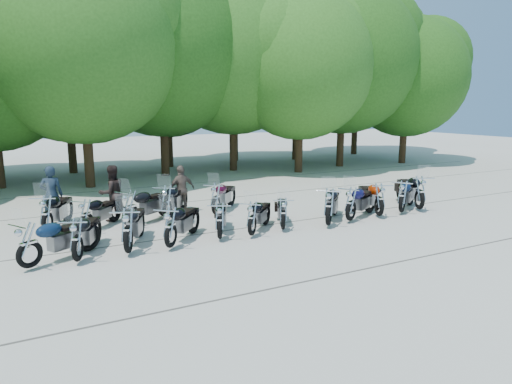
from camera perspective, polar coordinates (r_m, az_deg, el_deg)
name	(u,v)px	position (r m, az deg, el deg)	size (l,w,h in m)	color
ground	(280,239)	(13.02, 3.07, -5.86)	(90.00, 90.00, 0.00)	#A4A094
tree_3	(81,45)	(22.29, -21.05, 16.79)	(8.70, 8.70, 10.67)	#3A2614
tree_4	(161,47)	(24.97, -11.80, 17.28)	(9.13, 9.13, 11.20)	#3A2614
tree_5	(232,53)	(26.48, -2.97, 16.96)	(9.04, 9.04, 11.10)	#3A2614
tree_6	(300,66)	(25.73, 5.54, 15.41)	(8.00, 8.00, 9.82)	#3A2614
tree_7	(343,60)	(28.68, 10.85, 15.95)	(8.79, 8.79, 10.79)	#3A2614
tree_8	(407,77)	(31.25, 18.34, 13.48)	(7.53, 7.53, 9.25)	#3A2614
tree_11	(66,72)	(27.34, -22.66, 13.71)	(7.56, 7.56, 9.28)	#3A2614
tree_12	(166,71)	(28.46, -11.13, 14.64)	(7.88, 7.88, 9.67)	#3A2614
tree_13	(234,69)	(31.16, -2.75, 15.05)	(8.31, 8.31, 10.20)	#3A2614
tree_14	(297,73)	(31.85, 5.09, 14.56)	(8.02, 8.02, 9.84)	#3A2614
tree_15	(357,60)	(36.18, 12.56, 15.80)	(9.67, 9.67, 11.86)	#3A2614
motorcycle_0	(29,244)	(11.63, -26.56, -5.81)	(0.68, 2.25, 1.27)	#0D203C
motorcycle_1	(77,238)	(11.67, -21.49, -5.42)	(0.67, 2.21, 1.25)	black
motorcycle_2	(128,229)	(11.87, -15.74, -4.50)	(0.74, 2.42, 1.37)	black
motorcycle_3	(170,226)	(12.08, -10.65, -4.21)	(0.69, 2.27, 1.28)	black
motorcycle_4	(220,220)	(12.71, -4.56, -3.45)	(0.66, 2.15, 1.22)	black
motorcycle_5	(252,217)	(12.99, -0.49, -3.20)	(0.63, 2.08, 1.17)	black
motorcycle_6	(283,213)	(13.65, 3.41, -2.59)	(0.62, 2.03, 1.15)	black
motorcycle_7	(329,206)	(14.20, 9.11, -1.70)	(0.74, 2.44, 1.38)	black
motorcycle_8	(351,203)	(14.92, 11.80, -1.33)	(0.70, 2.31, 1.31)	black
motorcycle_9	(380,199)	(15.78, 15.18, -0.80)	(0.71, 2.33, 1.32)	#932305
motorcycle_10	(403,195)	(16.53, 17.85, -0.42)	(0.71, 2.34, 1.32)	black
motorcycle_11	(420,192)	(17.18, 19.82, 0.05)	(0.77, 2.53, 1.43)	black
motorcycle_12	(47,214)	(14.39, -24.71, -2.46)	(0.73, 2.39, 1.35)	black
motorcycle_13	(86,215)	(14.22, -20.48, -2.67)	(0.63, 2.07, 1.17)	black
motorcycle_14	(130,207)	(14.46, -15.46, -1.83)	(0.72, 2.35, 1.33)	black
motorcycle_15	(167,202)	(14.95, -11.09, -1.19)	(0.73, 2.39, 1.35)	black
motorcycle_16	(216,198)	(15.53, -5.05, -0.72)	(0.69, 2.26, 1.28)	#39071C
rider_0	(52,195)	(15.77, -24.19, -0.35)	(0.68, 0.45, 1.88)	#1B2938
rider_1	(112,193)	(15.55, -17.55, -0.13)	(0.89, 0.69, 1.83)	black
rider_2	(182,190)	(16.02, -9.27, 0.30)	(0.99, 0.41, 1.70)	brown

